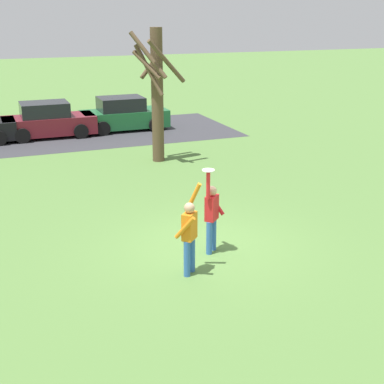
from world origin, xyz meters
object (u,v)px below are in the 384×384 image
parked_car_maroon (48,121)px  bare_tree_tall (157,91)px  person_catcher (212,213)px  person_defender (189,232)px  frisbee_disc (208,170)px  parked_car_green (124,115)px

parked_car_maroon → bare_tree_tall: (3.33, -5.91, 1.97)m
person_catcher → person_defender: person_catcher is taller
person_defender → parked_car_maroon: 15.15m
frisbee_disc → parked_car_green: bearing=82.9°
frisbee_disc → parked_car_maroon: 14.58m
person_catcher → bare_tree_tall: (1.38, 8.34, 1.71)m
person_catcher → frisbee_disc: bearing=0.0°
person_defender → parked_car_green: person_defender is taller
person_defender → parked_car_green: 15.57m
person_catcher → parked_car_green: person_catcher is taller
person_catcher → person_defender: bearing=0.0°
frisbee_disc → parked_car_green: size_ratio=0.07×
person_defender → parked_car_maroon: size_ratio=0.50×
parked_car_green → bare_tree_tall: (-0.27, -6.15, 1.97)m
bare_tree_tall → person_catcher: bearing=-99.4°
parked_car_maroon → bare_tree_tall: bare_tree_tall is taller
parked_car_green → person_defender: bearing=-99.6°
person_defender → parked_car_maroon: (-1.05, 15.11, -0.25)m
person_catcher → person_defender: (-0.89, -0.86, -0.00)m
frisbee_disc → person_defender: bearing=-135.9°
person_defender → frisbee_disc: 1.51m
parked_car_maroon → person_catcher: bearing=-82.4°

